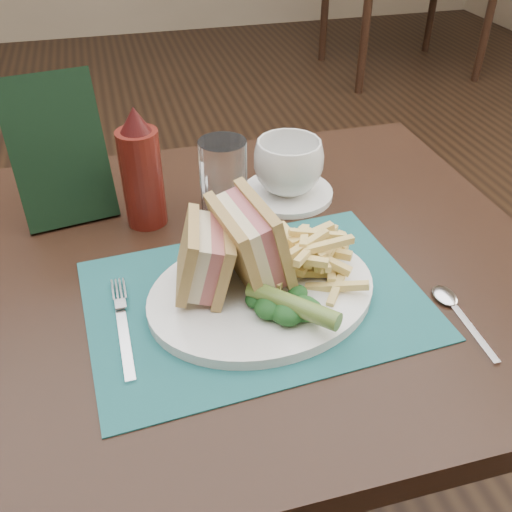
{
  "coord_description": "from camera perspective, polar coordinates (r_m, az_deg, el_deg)",
  "views": [
    {
      "loc": [
        -0.13,
        -1.13,
        1.24
      ],
      "look_at": [
        0.02,
        -0.56,
        0.8
      ],
      "focal_mm": 40.0,
      "sensor_mm": 36.0,
      "label": 1
    }
  ],
  "objects": [
    {
      "name": "coffee_cup",
      "position": [
        0.93,
        3.26,
        8.94
      ],
      "size": [
        0.16,
        0.16,
        0.09
      ],
      "primitive_type": "imported",
      "rotation": [
        0.0,
        0.0,
        0.68
      ],
      "color": "white",
      "rests_on": "saucer"
    },
    {
      "name": "sandwich_half_a",
      "position": [
        0.7,
        -6.85,
        -0.2
      ],
      "size": [
        0.09,
        0.11,
        0.1
      ],
      "primitive_type": null,
      "rotation": [
        0.0,
        0.24,
        -0.18
      ],
      "color": "tan",
      "rests_on": "plate"
    },
    {
      "name": "table_bg_right",
      "position": [
        3.91,
        14.53,
        22.84
      ],
      "size": [
        0.9,
        0.75,
        0.75
      ],
      "primitive_type": null,
      "color": "black",
      "rests_on": "ground"
    },
    {
      "name": "fries_pile",
      "position": [
        0.74,
        5.62,
        0.19
      ],
      "size": [
        0.18,
        0.2,
        0.06
      ],
      "primitive_type": null,
      "color": "#EDD176",
      "rests_on": "plate"
    },
    {
      "name": "placemat",
      "position": [
        0.74,
        -0.05,
        -4.32
      ],
      "size": [
        0.44,
        0.33,
        0.0
      ],
      "primitive_type": "cube",
      "rotation": [
        0.0,
        0.0,
        0.06
      ],
      "color": "#1B5557",
      "rests_on": "table_main"
    },
    {
      "name": "saucer",
      "position": [
        0.95,
        3.16,
        6.32
      ],
      "size": [
        0.17,
        0.17,
        0.01
      ],
      "primitive_type": "cylinder",
      "rotation": [
        0.0,
        0.0,
        -0.18
      ],
      "color": "white",
      "rests_on": "table_main"
    },
    {
      "name": "table_main",
      "position": [
        1.08,
        -1.97,
        -16.58
      ],
      "size": [
        0.9,
        0.75,
        0.75
      ],
      "primitive_type": null,
      "color": "black",
      "rests_on": "ground"
    },
    {
      "name": "wall_back",
      "position": [
        4.79,
        -13.87,
        20.68
      ],
      "size": [
        6.0,
        0.0,
        6.0
      ],
      "primitive_type": "plane",
      "rotation": [
        1.57,
        0.0,
        0.0
      ],
      "color": "gray",
      "rests_on": "ground"
    },
    {
      "name": "spoon",
      "position": [
        0.75,
        20.05,
        -5.83
      ],
      "size": [
        0.04,
        0.15,
        0.01
      ],
      "primitive_type": null,
      "rotation": [
        0.0,
        0.0,
        -0.04
      ],
      "color": "silver",
      "rests_on": "table_main"
    },
    {
      "name": "check_presenter",
      "position": [
        0.9,
        -19.16,
        9.88
      ],
      "size": [
        0.15,
        0.1,
        0.22
      ],
      "primitive_type": "cube",
      "rotation": [
        -0.31,
        0.0,
        0.16
      ],
      "color": "black",
      "rests_on": "table_main"
    },
    {
      "name": "drinking_glass",
      "position": [
        0.87,
        -3.25,
        7.47
      ],
      "size": [
        0.08,
        0.08,
        0.13
      ],
      "primitive_type": "cylinder",
      "rotation": [
        0.0,
        0.0,
        -0.13
      ],
      "color": "white",
      "rests_on": "table_main"
    },
    {
      "name": "plate",
      "position": [
        0.74,
        0.61,
        -3.69
      ],
      "size": [
        0.34,
        0.29,
        0.01
      ],
      "primitive_type": null,
      "rotation": [
        0.0,
        0.0,
        0.2
      ],
      "color": "white",
      "rests_on": "placemat"
    },
    {
      "name": "sandwich_half_b",
      "position": [
        0.71,
        -2.09,
        1.16
      ],
      "size": [
        0.1,
        0.13,
        0.12
      ],
      "primitive_type": null,
      "rotation": [
        0.0,
        -0.24,
        0.16
      ],
      "color": "tan",
      "rests_on": "plate"
    },
    {
      "name": "ketchup_bottle",
      "position": [
        0.86,
        -11.44,
        8.64
      ],
      "size": [
        0.07,
        0.07,
        0.19
      ],
      "primitive_type": null,
      "rotation": [
        0.0,
        0.0,
        -0.09
      ],
      "color": "#51130D",
      "rests_on": "table_main"
    },
    {
      "name": "kale_garnish",
      "position": [
        0.69,
        2.33,
        -4.78
      ],
      "size": [
        0.11,
        0.08,
        0.03
      ],
      "primitive_type": null,
      "color": "#153B19",
      "rests_on": "plate"
    },
    {
      "name": "pickle_spear",
      "position": [
        0.68,
        3.69,
        -4.87
      ],
      "size": [
        0.1,
        0.11,
        0.03
      ],
      "primitive_type": "cylinder",
      "rotation": [
        1.54,
        0.0,
        0.73
      ],
      "color": "#54722B",
      "rests_on": "plate"
    },
    {
      "name": "floor",
      "position": [
        1.68,
        -5.76,
        -10.99
      ],
      "size": [
        7.0,
        7.0,
        0.0
      ],
      "primitive_type": "plane",
      "color": "black",
      "rests_on": "ground"
    },
    {
      "name": "fork",
      "position": [
        0.71,
        -13.17,
        -6.65
      ],
      "size": [
        0.04,
        0.17,
        0.01
      ],
      "primitive_type": null,
      "rotation": [
        0.0,
        0.0,
        0.02
      ],
      "color": "silver",
      "rests_on": "placemat"
    }
  ]
}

